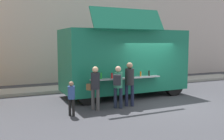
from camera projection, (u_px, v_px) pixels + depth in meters
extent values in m
plane|color=#38383D|center=(161.00, 103.00, 10.46)|extent=(60.00, 60.00, 0.00)
cube|color=#9E998E|center=(30.00, 91.00, 12.73)|extent=(28.00, 1.60, 0.15)
cube|color=#C1AFA4|center=(37.00, 25.00, 16.29)|extent=(32.00, 2.40, 7.38)
cube|color=#187051|center=(124.00, 60.00, 11.86)|extent=(5.77, 2.39, 2.79)
cube|color=#187051|center=(128.00, 19.00, 10.14)|extent=(3.17, 0.62, 0.90)
cube|color=black|center=(124.00, 54.00, 10.59)|extent=(3.00, 0.13, 1.26)
cube|color=#B7B7BC|center=(126.00, 78.00, 10.50)|extent=(3.16, 0.39, 0.05)
cylinder|color=green|center=(101.00, 76.00, 10.04)|extent=(0.08, 0.08, 0.25)
cylinder|color=red|center=(112.00, 76.00, 10.17)|extent=(0.08, 0.08, 0.22)
cylinder|color=black|center=(121.00, 75.00, 10.41)|extent=(0.08, 0.08, 0.25)
cylinder|color=silver|center=(131.00, 74.00, 10.58)|extent=(0.07, 0.07, 0.22)
cylinder|color=orange|center=(141.00, 74.00, 10.76)|extent=(0.06, 0.06, 0.21)
cylinder|color=black|center=(149.00, 73.00, 10.95)|extent=(0.06, 0.06, 0.23)
cube|color=black|center=(172.00, 49.00, 13.00)|extent=(0.10, 1.97, 1.23)
cylinder|color=black|center=(150.00, 80.00, 13.82)|extent=(0.90, 0.28, 0.90)
cylinder|color=black|center=(174.00, 86.00, 12.00)|extent=(0.90, 0.28, 0.90)
cylinder|color=black|center=(74.00, 86.00, 11.98)|extent=(0.90, 0.28, 0.90)
cylinder|color=black|center=(88.00, 94.00, 10.16)|extent=(0.90, 0.28, 0.90)
cylinder|color=#305C3A|center=(162.00, 75.00, 15.66)|extent=(0.60, 0.60, 1.00)
cylinder|color=#1D223B|center=(126.00, 95.00, 9.97)|extent=(0.14, 0.14, 0.86)
cylinder|color=#1D223B|center=(132.00, 96.00, 9.95)|extent=(0.14, 0.14, 0.86)
cylinder|color=#242526|center=(130.00, 77.00, 9.88)|extent=(0.36, 0.36, 0.65)
sphere|color=#977154|center=(130.00, 65.00, 9.83)|extent=(0.24, 0.24, 0.24)
cylinder|color=#1D2537|center=(115.00, 98.00, 9.67)|extent=(0.13, 0.13, 0.80)
cylinder|color=#1D2537|center=(121.00, 98.00, 9.64)|extent=(0.13, 0.13, 0.80)
cylinder|color=#348261|center=(118.00, 80.00, 9.58)|extent=(0.33, 0.33, 0.60)
sphere|color=#E0A686|center=(118.00, 69.00, 9.53)|extent=(0.22, 0.22, 0.22)
cube|color=#232429|center=(117.00, 80.00, 9.33)|extent=(0.32, 0.30, 0.39)
cylinder|color=#474545|center=(93.00, 99.00, 9.40)|extent=(0.13, 0.13, 0.81)
cylinder|color=#474545|center=(98.00, 100.00, 9.30)|extent=(0.13, 0.13, 0.81)
cylinder|color=#232429|center=(95.00, 81.00, 9.27)|extent=(0.33, 0.33, 0.61)
sphere|color=#E2AF7F|center=(95.00, 70.00, 9.23)|extent=(0.23, 0.23, 0.23)
cube|color=brown|center=(89.00, 87.00, 9.42)|extent=(0.23, 0.24, 0.24)
cylinder|color=black|center=(70.00, 107.00, 8.68)|extent=(0.09, 0.09, 0.59)
cylinder|color=black|center=(73.00, 108.00, 8.60)|extent=(0.09, 0.09, 0.59)
cylinder|color=#304C88|center=(71.00, 93.00, 8.59)|extent=(0.24, 0.24, 0.45)
sphere|color=#976C50|center=(71.00, 84.00, 8.55)|extent=(0.17, 0.17, 0.17)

